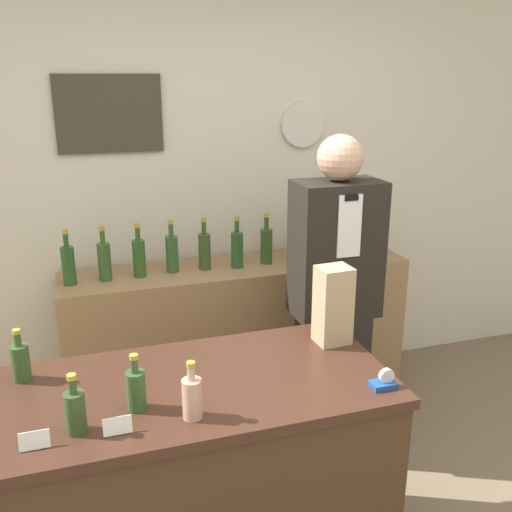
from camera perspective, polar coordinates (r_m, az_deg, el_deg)
back_wall at (r=3.53m, az=-6.06°, el=7.10°), size 5.20×0.09×2.70m
back_shelf at (r=3.59m, az=-1.75°, el=-7.83°), size 2.08×0.44×0.90m
display_counter at (r=2.42m, az=-5.65°, el=-21.96°), size 1.45×0.70×0.92m
shopkeeper at (r=3.01m, az=7.78°, el=-4.61°), size 0.44×0.27×1.73m
potted_plant at (r=3.64m, az=10.08°, el=3.43°), size 0.31×0.31×0.39m
paper_bag at (r=2.39m, az=7.72°, el=-4.90°), size 0.14×0.13×0.33m
tape_dispenser at (r=2.16m, az=12.70°, el=-12.15°), size 0.09×0.06×0.07m
price_card_left at (r=1.92m, az=-21.29°, el=-16.80°), size 0.09×0.02×0.06m
price_card_right at (r=1.92m, az=-13.68°, el=-16.17°), size 0.09×0.02×0.06m
counter_bottle_0 at (r=2.29m, az=-22.48°, el=-9.69°), size 0.07×0.07×0.20m
counter_bottle_1 at (r=1.93m, az=-17.63°, el=-14.52°), size 0.07×0.07×0.20m
counter_bottle_2 at (r=2.00m, az=-11.91°, el=-12.87°), size 0.07×0.07×0.20m
counter_bottle_3 at (r=1.93m, az=-6.41°, el=-13.83°), size 0.07×0.07×0.20m
shelf_bottle_0 at (r=3.25m, az=-18.26°, el=-0.76°), size 0.07×0.07×0.31m
shelf_bottle_1 at (r=3.26m, az=-14.92°, el=-0.40°), size 0.07×0.07×0.31m
shelf_bottle_2 at (r=3.28m, az=-11.62°, el=-0.06°), size 0.07×0.07×0.31m
shelf_bottle_3 at (r=3.32m, az=-8.40°, el=0.35°), size 0.07×0.07×0.31m
shelf_bottle_4 at (r=3.35m, az=-5.18°, el=0.62°), size 0.07×0.07×0.31m
shelf_bottle_5 at (r=3.37m, az=-1.91°, el=0.78°), size 0.07×0.07×0.31m
shelf_bottle_6 at (r=3.44m, az=1.04°, el=1.16°), size 0.07×0.07×0.31m
shelf_bottle_7 at (r=3.52m, az=3.92°, el=1.48°), size 0.07×0.07×0.31m
shelf_bottle_8 at (r=3.58m, az=6.85°, el=1.67°), size 0.07×0.07×0.31m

